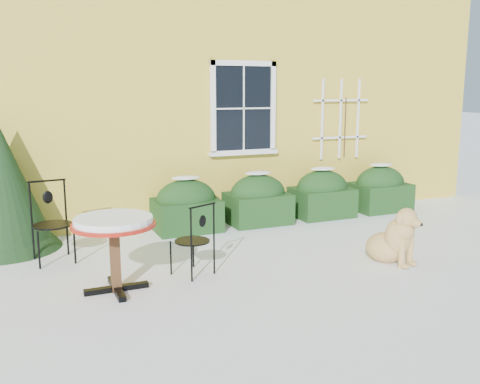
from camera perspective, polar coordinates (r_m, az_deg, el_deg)
name	(u,v)px	position (r m, az deg, el deg)	size (l,w,h in m)	color
ground	(271,276)	(6.78, 3.36, -8.97)	(80.00, 80.00, 0.00)	white
house	(139,49)	(13.05, -10.76, 14.72)	(12.40, 8.40, 6.40)	yellow
hedge_row	(291,197)	(9.60, 5.43, -0.58)	(4.95, 0.80, 0.91)	black
evergreen_shrub	(0,196)	(8.43, -24.19, -0.41)	(1.62, 1.62, 1.96)	black
bistro_table	(114,230)	(6.24, -13.31, -3.93)	(0.95, 0.95, 0.88)	black
patio_chair_near	(194,239)	(6.71, -4.89, -5.05)	(0.55, 0.54, 0.93)	black
patio_chair_far	(52,222)	(7.66, -19.45, -3.00)	(0.54, 0.53, 1.09)	black
dog	(394,240)	(7.47, 16.12, -4.91)	(0.64, 0.91, 0.81)	tan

